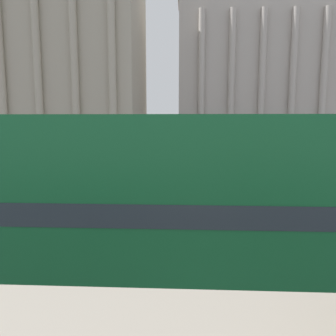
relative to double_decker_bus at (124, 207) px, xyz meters
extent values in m
cylinder|color=black|center=(3.98, 1.26, -1.95)|extent=(0.97, 0.22, 0.97)
cylinder|color=black|center=(3.98, -1.26, -1.95)|extent=(0.97, 0.22, 0.97)
cube|color=#196638|center=(0.00, 0.00, -1.01)|extent=(10.75, 2.52, 1.88)
cube|color=#2D3842|center=(0.00, 0.00, 0.16)|extent=(10.54, 2.54, 0.45)
cube|color=#196638|center=(0.00, 0.00, 1.18)|extent=(10.75, 2.52, 1.60)
cube|color=#B2A893|center=(-16.28, 40.54, 9.72)|extent=(22.54, 15.07, 24.31)
cylinder|color=#B2A893|center=(-20.79, 32.56, 7.90)|extent=(0.90, 0.90, 20.66)
cylinder|color=#B2A893|center=(-16.28, 32.56, 7.90)|extent=(0.90, 0.90, 20.66)
cylinder|color=#B2A893|center=(-11.78, 32.56, 7.90)|extent=(0.90, 0.90, 20.66)
cylinder|color=#B2A893|center=(-7.27, 32.56, 7.90)|extent=(0.90, 0.90, 20.66)
cube|color=#BCB2A8|center=(16.07, 45.79, 9.05)|extent=(31.20, 10.96, 22.98)
cylinder|color=#BCB2A8|center=(3.59, 39.86, 7.33)|extent=(0.90, 0.90, 19.53)
cylinder|color=#BCB2A8|center=(7.75, 39.86, 7.33)|extent=(0.90, 0.90, 19.53)
cylinder|color=#BCB2A8|center=(11.91, 39.86, 7.33)|extent=(0.90, 0.90, 19.53)
cylinder|color=#BCB2A8|center=(16.07, 39.86, 7.33)|extent=(0.90, 0.90, 19.53)
cylinder|color=#BCB2A8|center=(20.23, 39.86, 7.33)|extent=(0.90, 0.90, 19.53)
cylinder|color=black|center=(-1.63, 4.95, -0.37)|extent=(0.12, 0.12, 4.14)
cube|color=black|center=(-1.45, 4.95, 1.25)|extent=(0.20, 0.24, 0.70)
sphere|color=green|center=(-1.34, 4.95, 1.40)|extent=(0.14, 0.14, 0.14)
cylinder|color=black|center=(-2.23, 12.73, -0.81)|extent=(0.12, 0.12, 3.25)
cube|color=black|center=(-2.05, 12.73, 0.36)|extent=(0.20, 0.24, 0.70)
sphere|color=gold|center=(-1.94, 12.73, 0.51)|extent=(0.14, 0.14, 0.14)
cylinder|color=black|center=(8.90, 19.19, -0.57)|extent=(0.12, 0.12, 3.73)
cube|color=black|center=(9.08, 19.19, 0.85)|extent=(0.20, 0.24, 0.70)
sphere|color=red|center=(9.19, 19.19, 1.00)|extent=(0.14, 0.14, 0.14)
cylinder|color=#282B33|center=(-0.02, 22.61, -2.01)|extent=(0.14, 0.14, 0.84)
cylinder|color=#282B33|center=(0.16, 22.61, -2.01)|extent=(0.14, 0.14, 0.84)
cylinder|color=silver|center=(0.07, 22.61, -1.26)|extent=(0.32, 0.32, 0.67)
sphere|color=tan|center=(0.07, 22.61, -0.81)|extent=(0.23, 0.23, 0.23)
cylinder|color=#282B33|center=(-3.71, 15.31, -2.05)|extent=(0.14, 0.14, 0.77)
cylinder|color=#282B33|center=(-3.53, 15.31, -2.05)|extent=(0.14, 0.14, 0.77)
cylinder|color=#284799|center=(-3.62, 15.31, -1.36)|extent=(0.32, 0.32, 0.61)
sphere|color=tan|center=(-3.62, 15.31, -0.95)|extent=(0.21, 0.21, 0.21)
camera|label=1|loc=(1.32, -6.94, 1.84)|focal=35.00mm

